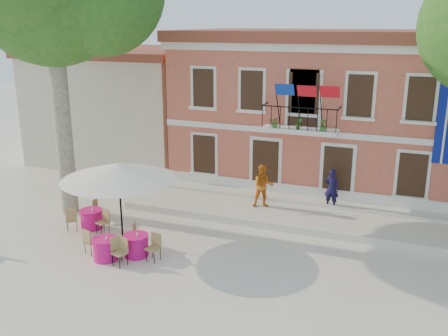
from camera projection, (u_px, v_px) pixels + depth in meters
ground at (205, 252)px, 17.70m from camera, size 90.00×90.00×0.00m
main_building at (320, 107)px, 24.88m from camera, size 13.50×9.59×7.50m
neighbor_west at (132, 103)px, 29.94m from camera, size 9.40×9.40×6.40m
terrace at (290, 213)px, 20.90m from camera, size 14.00×3.40×0.30m
patio_umbrella at (119, 172)px, 17.73m from camera, size 4.12×4.12×3.06m
pedestrian_navy at (332, 189)px, 20.91m from camera, size 0.67×0.49×1.70m
pedestrian_orange at (263, 186)px, 20.99m from camera, size 1.10×1.01×1.84m
cafe_table_0 at (105, 248)px, 17.08m from camera, size 1.96×0.97×0.95m
cafe_table_1 at (136, 244)px, 17.35m from camera, size 1.76×1.85×0.95m
cafe_table_3 at (91, 218)px, 19.67m from camera, size 1.85×1.75×0.95m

